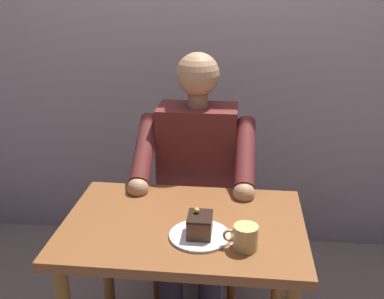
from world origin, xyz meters
TOP-DOWN VIEW (x-y plane):
  - dining_table at (0.00, 0.00)m, footprint 0.89×0.62m
  - chair at (0.00, -0.62)m, footprint 0.42×0.42m
  - seated_person at (0.00, -0.45)m, footprint 0.53×0.58m
  - dessert_plate at (-0.07, 0.10)m, footprint 0.21×0.21m
  - cake_slice at (-0.07, 0.10)m, footprint 0.08×0.10m
  - coffee_cup at (-0.22, 0.15)m, footprint 0.12×0.08m
  - dessert_spoon at (-0.21, 0.14)m, footprint 0.07×0.14m

SIDE VIEW (x-z plane):
  - chair at x=0.00m, z-range 0.05..0.95m
  - dining_table at x=0.00m, z-range 0.25..0.99m
  - seated_person at x=0.00m, z-range 0.02..1.30m
  - dessert_spoon at x=-0.21m, z-range 0.73..0.74m
  - dessert_plate at x=-0.07m, z-range 0.73..0.74m
  - coffee_cup at x=-0.22m, z-range 0.74..0.82m
  - cake_slice at x=-0.07m, z-range 0.73..0.83m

